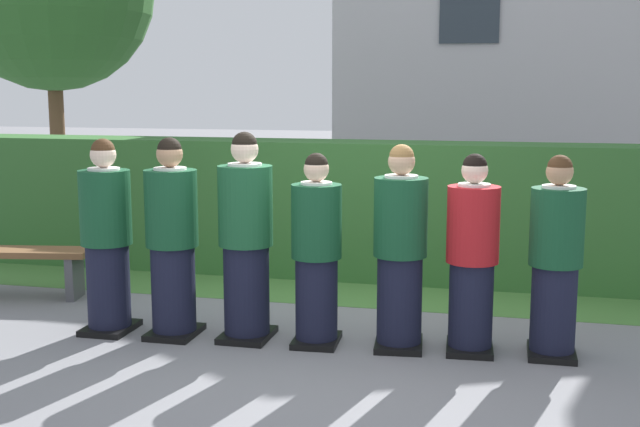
% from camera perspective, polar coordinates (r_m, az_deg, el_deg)
% --- Properties ---
extents(ground_plane, '(60.00, 60.00, 0.00)m').
position_cam_1_polar(ground_plane, '(6.57, 0.00, -9.09)').
color(ground_plane, slate).
extents(student_front_row_0, '(0.42, 0.46, 1.62)m').
position_cam_1_polar(student_front_row_0, '(6.91, -14.80, -1.89)').
color(student_front_row_0, black).
rests_on(student_front_row_0, ground).
extents(student_front_row_1, '(0.42, 0.51, 1.63)m').
position_cam_1_polar(student_front_row_1, '(6.67, -10.38, -2.04)').
color(student_front_row_1, black).
rests_on(student_front_row_1, ground).
extents(student_front_row_2, '(0.44, 0.52, 1.68)m').
position_cam_1_polar(student_front_row_2, '(6.51, -5.24, -1.99)').
color(student_front_row_2, black).
rests_on(student_front_row_2, ground).
extents(student_front_row_3, '(0.40, 0.49, 1.53)m').
position_cam_1_polar(student_front_row_3, '(6.36, -0.25, -2.91)').
color(student_front_row_3, black).
rests_on(student_front_row_3, ground).
extents(student_front_row_4, '(0.42, 0.53, 1.60)m').
position_cam_1_polar(student_front_row_4, '(6.29, 5.67, -2.75)').
color(student_front_row_4, black).
rests_on(student_front_row_4, ground).
extents(student_in_red_blazer, '(0.40, 0.46, 1.54)m').
position_cam_1_polar(student_in_red_blazer, '(6.28, 10.67, -3.17)').
color(student_in_red_blazer, black).
rests_on(student_in_red_blazer, ground).
extents(student_front_row_6, '(0.40, 0.49, 1.54)m').
position_cam_1_polar(student_front_row_6, '(6.32, 16.27, -3.31)').
color(student_front_row_6, black).
rests_on(student_front_row_6, ground).
extents(hedge, '(9.63, 0.70, 1.46)m').
position_cam_1_polar(hedge, '(8.63, 3.64, 0.24)').
color(hedge, '#33662D').
rests_on(hedge, ground).
extents(wooden_bench, '(1.44, 0.60, 0.48)m').
position_cam_1_polar(wooden_bench, '(8.36, -20.49, -3.23)').
color(wooden_bench, brown).
rests_on(wooden_bench, ground).
extents(lawn_strip, '(9.63, 0.90, 0.01)m').
position_cam_1_polar(lawn_strip, '(8.00, 2.59, -5.74)').
color(lawn_strip, '#477A38').
rests_on(lawn_strip, ground).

